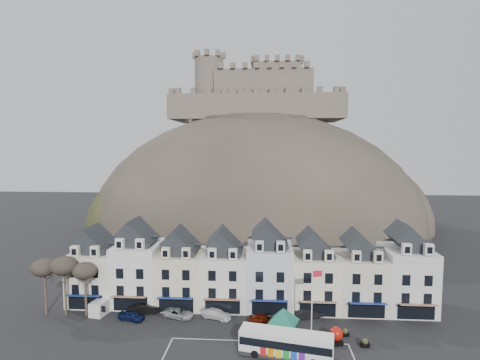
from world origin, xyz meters
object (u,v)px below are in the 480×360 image
Objects in this scene: flagpole at (313,299)px; red_buoy at (336,335)px; bus at (286,343)px; white_van at (103,305)px; car_navy at (131,316)px; bus_shelter at (283,316)px; car_black at (144,309)px; car_white at (216,314)px; car_charcoal at (309,313)px; car_maroon at (263,319)px; car_silver at (178,313)px.

red_buoy is at bearing -18.66° from flagpole.
flagpole reaches higher than bus.
white_van is 5.57m from car_navy.
flagpole is at bearing 34.61° from bus_shelter.
bus_shelter is at bearing -130.59° from car_black.
car_white is (-9.18, 5.88, -2.76)m from bus_shelter.
car_navy is at bearing 80.51° from car_charcoal.
car_maroon is 7.00m from car_charcoal.
white_van is at bearing 169.09° from flagpole.
car_black is at bearing -15.48° from car_navy.
car_silver is at bearing 4.58° from white_van.
flagpole is 25.36m from car_navy.
red_buoy is 10.06m from car_maroon.
flagpole is 1.98× the size of white_van.
car_black is (-23.49, 5.59, -4.48)m from flagpole.
bus_shelter is 0.71× the size of flagpole.
bus is at bearing -114.46° from car_white.
car_silver is 1.07× the size of car_charcoal.
car_maroon is (6.66, -1.41, 0.04)m from car_white.
red_buoy is (6.33, 3.32, -0.59)m from bus.
car_white is at bearing 79.45° from car_charcoal.
bus is 3.72m from bus_shelter.
red_buoy is at bearing -87.12° from car_silver.
flagpole reaches higher than white_van.
white_van is 1.07× the size of car_silver.
car_navy is at bearing 170.85° from red_buoy.
car_charcoal is at bearing 80.79° from bus.
white_van is 30.11m from car_charcoal.
car_maroon reaches higher than car_charcoal.
white_van reaches higher than car_maroon.
car_navy is (-21.16, 7.74, -1.03)m from bus.
bus is 6.58m from flagpole.
car_silver is (5.20, -0.85, -0.14)m from car_black.
white_van is 1.01× the size of car_black.
car_maroon is at bearing -77.88° from car_silver.
car_black is at bearing 8.17° from white_van.
car_maroon reaches higher than car_white.
car_charcoal reaches higher than car_silver.
car_charcoal is at bearing -59.81° from car_maroon.
flagpole reaches higher than car_silver.
car_charcoal reaches higher than car_navy.
car_charcoal is (30.10, 0.24, -0.33)m from white_van.
bus is 2.38× the size of white_van.
bus_shelter is 4.24m from flagpole.
bus reaches higher than car_maroon.
car_charcoal is at bearing 79.84° from bus_shelter.
car_silver is at bearing 164.92° from red_buoy.
red_buoy is 27.85m from car_navy.
flagpole is at bearing -1.35° from white_van.
flagpole is at bearing 61.80° from bus.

